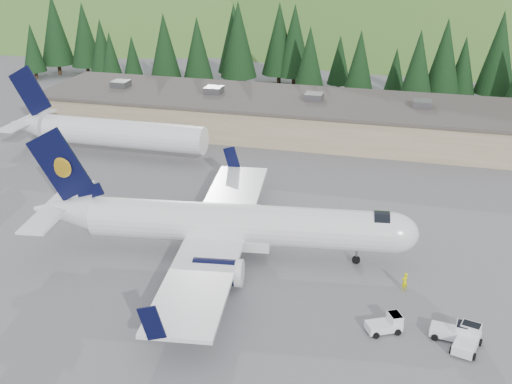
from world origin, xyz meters
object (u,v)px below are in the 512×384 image
Objects in this scene: baggage_tug_a at (387,324)px; airliner at (228,225)px; baggage_tug_b at (453,331)px; terminal_building at (279,114)px; baggage_tug_c at (468,339)px; ramp_worker at (405,282)px; second_airliner at (103,131)px.

airliner is at bearing 123.16° from baggage_tug_a.
airliner is 21.57m from baggage_tug_b.
airliner is 38.35m from terminal_building.
airliner is at bearing 165.34° from baggage_tug_b.
baggage_tug_c is (1.04, -0.81, 0.06)m from baggage_tug_b.
baggage_tug_c is 8.35m from ramp_worker.
terminal_building is (-23.86, 46.12, 1.98)m from baggage_tug_b.
ramp_worker is (-3.80, 6.00, 0.18)m from baggage_tug_b.
airliner is at bearing -42.82° from second_airliner.
baggage_tug_b is (4.79, 0.28, 0.02)m from baggage_tug_a.
airliner is at bearing -84.04° from terminal_building.
baggage_tug_a is at bearing 36.79° from ramp_worker.
terminal_building reaches higher than baggage_tug_a.
airliner reaches higher than baggage_tug_c.
baggage_tug_b is 0.89× the size of baggage_tug_c.
baggage_tug_c is at bearing -30.38° from airliner.
baggage_tug_b reaches higher than baggage_tug_a.
second_airliner is at bearing 113.92° from baggage_tug_a.
airliner is 21.47× the size of ramp_worker.
baggage_tug_c is at bearing 81.09° from ramp_worker.
second_airliner is 53.20m from baggage_tug_b.
baggage_tug_c is at bearing -30.91° from baggage_tug_b.
terminal_building is 42.78× the size of ramp_worker.
baggage_tug_a is at bearing -67.65° from terminal_building.
second_airliner is 8.54× the size of baggage_tug_c.
terminal_building is (-24.90, 46.93, 1.92)m from baggage_tug_c.
second_airliner reaches higher than baggage_tug_c.
ramp_worker is (-4.83, 6.81, 0.13)m from baggage_tug_c.
baggage_tug_b is 51.97m from terminal_building.
baggage_tug_a is at bearing 100.30° from baggage_tug_c.
airliner is 0.50× the size of terminal_building.
terminal_building is at bearing 38.78° from second_airliner.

